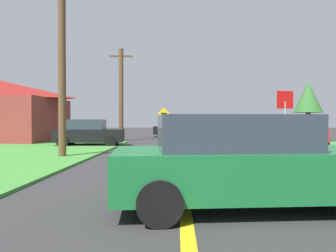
% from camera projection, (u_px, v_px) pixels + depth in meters
% --- Properties ---
extents(ground_plane, '(120.00, 120.00, 0.00)m').
position_uv_depth(ground_plane, '(179.00, 150.00, 17.07)').
color(ground_plane, '#2F2F2F').
extents(lane_stripe_center, '(0.20, 14.00, 0.01)m').
position_uv_depth(lane_stripe_center, '(182.00, 175.00, 9.08)').
color(lane_stripe_center, yellow).
rests_on(lane_stripe_center, ground).
extents(stop_sign, '(0.80, 0.21, 2.90)m').
position_uv_depth(stop_sign, '(285.00, 109.00, 14.97)').
color(stop_sign, '#9EA0A8').
rests_on(stop_sign, ground).
extents(parked_car_near_building, '(4.16, 2.17, 1.62)m').
position_uv_depth(parked_car_near_building, '(89.00, 133.00, 19.77)').
color(parked_car_near_building, black).
rests_on(parked_car_near_building, ground).
extents(car_on_crossroad, '(2.53, 4.21, 1.62)m').
position_uv_depth(car_on_crossroad, '(307.00, 132.00, 20.79)').
color(car_on_crossroad, red).
rests_on(car_on_crossroad, ground).
extents(car_approaching_junction, '(4.61, 2.24, 1.62)m').
position_uv_depth(car_approaching_junction, '(178.00, 129.00, 31.42)').
color(car_approaching_junction, black).
rests_on(car_approaching_junction, ground).
extents(car_behind_on_main_road, '(4.72, 2.48, 1.62)m').
position_uv_depth(car_behind_on_main_road, '(242.00, 162.00, 5.69)').
color(car_behind_on_main_road, '#196B33').
rests_on(car_behind_on_main_road, ground).
extents(utility_pole_near, '(1.79, 0.49, 9.40)m').
position_uv_depth(utility_pole_near, '(62.00, 41.00, 13.34)').
color(utility_pole_near, brown).
rests_on(utility_pole_near, ground).
extents(utility_pole_mid, '(1.80, 0.35, 7.09)m').
position_uv_depth(utility_pole_mid, '(121.00, 94.00, 25.13)').
color(utility_pole_mid, brown).
rests_on(utility_pole_mid, ground).
extents(direction_sign, '(0.91, 0.08, 2.58)m').
position_uv_depth(direction_sign, '(164.00, 120.00, 25.26)').
color(direction_sign, slate).
rests_on(direction_sign, ground).
extents(oak_tree_left, '(2.44, 2.44, 4.97)m').
position_uv_depth(oak_tree_left, '(308.00, 98.00, 28.57)').
color(oak_tree_left, brown).
rests_on(oak_tree_left, ground).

